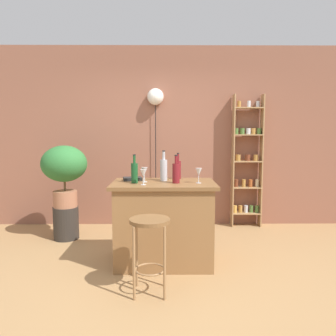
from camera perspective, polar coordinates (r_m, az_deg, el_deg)
The scene contains 16 objects.
ground at distance 3.65m, azimuth -0.75°, elevation -17.69°, with size 12.00×12.00×0.00m, color #A37A4C.
back_wall at distance 5.29m, azimuth -0.67°, elevation 5.35°, with size 6.40×0.10×2.80m, color #8C5642.
kitchen_counter at distance 3.77m, azimuth -0.74°, elevation -9.35°, with size 1.14×0.72×0.92m.
bar_stool at distance 3.08m, azimuth -3.14°, elevation -11.79°, with size 0.37×0.37×0.70m.
spice_shelf at distance 5.30m, azimuth 13.43°, elevation 1.07°, with size 0.46×0.18×2.05m.
plant_stool at distance 4.87m, azimuth -17.11°, elevation -8.98°, with size 0.34×0.34×0.45m, color #2D2823.
potted_plant at distance 4.73m, azimuth -17.40°, elevation 0.02°, with size 0.62×0.56×0.85m.
bottle_vinegar at distance 3.60m, azimuth 1.38°, elevation -0.77°, with size 0.08×0.08×0.31m.
bottle_wine_red at distance 3.78m, azimuth -0.68°, elevation -0.22°, with size 0.08×0.08×0.35m.
bottle_spirits_clear at distance 3.93m, azimuth 1.73°, elevation -0.19°, with size 0.07×0.07×0.31m.
bottle_soda_blue at distance 3.63m, azimuth -5.78°, elevation -0.71°, with size 0.07×0.07×0.31m.
wine_glass_left at distance 3.69m, azimuth -4.07°, elevation -0.61°, with size 0.07×0.07×0.16m.
wine_glass_center at distance 3.62m, azimuth 5.29°, elevation -0.76°, with size 0.07×0.07×0.16m.
wine_glass_right at distance 3.49m, azimuth -4.25°, elevation -0.99°, with size 0.07×0.07×0.16m.
cookbook at distance 3.84m, azimuth -6.11°, elevation -1.85°, with size 0.21×0.15×0.04m, color black.
pendant_globe_light at distance 5.21m, azimuth -2.17°, elevation 11.95°, with size 0.25×0.25×2.15m.
Camera 1 is at (0.02, -3.34, 1.47)m, focal length 35.49 mm.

